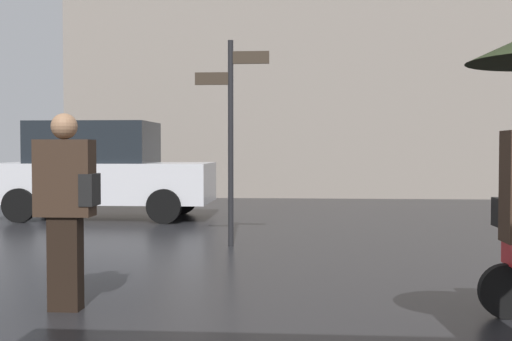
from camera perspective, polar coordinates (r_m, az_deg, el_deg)
pedestrian_with_bag at (r=5.74m, az=-16.86°, el=-2.51°), size 0.53×0.24×1.73m
parked_car_left at (r=13.28m, az=-13.86°, el=0.07°), size 4.37×1.94×1.98m
street_signpost at (r=9.12m, az=-2.28°, el=4.43°), size 1.08×0.08×2.99m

